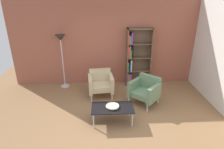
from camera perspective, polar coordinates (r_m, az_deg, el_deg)
ground_plane at (r=4.79m, az=0.69°, el=-14.51°), size 8.32×8.32×0.00m
brick_back_panel at (r=6.43m, az=-0.58°, el=9.77°), size 6.40×0.12×2.90m
bookshelf_tall at (r=6.46m, az=7.11°, el=4.92°), size 0.80×0.30×1.90m
coffee_table_low at (r=4.69m, az=0.15°, el=-9.92°), size 1.00×0.56×0.40m
decorative_bowl at (r=4.66m, az=0.15°, el=-9.23°), size 0.32×0.32×0.05m
armchair_spare_guest at (r=5.83m, az=-3.35°, el=-2.51°), size 0.77×0.72×0.78m
armchair_by_bookshelf at (r=5.50m, az=9.76°, el=-4.48°), size 0.95×0.95×0.78m
floor_lamp_torchiere at (r=6.26m, az=-14.77°, el=8.62°), size 0.32×0.32×1.74m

